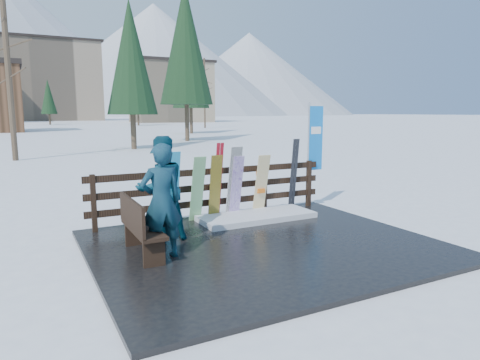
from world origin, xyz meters
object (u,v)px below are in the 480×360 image
bench (139,225)px  snowboard_1 (197,189)px  snowboard_5 (261,185)px  snowboard_4 (234,182)px  person_front (161,201)px  snowboard_3 (236,187)px  rental_flag (314,142)px  snowboard_2 (215,188)px  person_back (161,189)px  snowboard_0 (172,189)px

bench → snowboard_1: size_ratio=1.02×
bench → snowboard_5: 3.64m
snowboard_4 → person_front: 2.93m
snowboard_3 → snowboard_5: (0.64, -0.00, -0.00)m
person_front → snowboard_3: bearing=-144.5°
snowboard_4 → rental_flag: (2.39, 0.27, 0.80)m
snowboard_3 → snowboard_2: bearing=180.0°
snowboard_2 → snowboard_1: bearing=180.0°
snowboard_3 → rental_flag: bearing=6.6°
snowboard_1 → bench: bearing=-136.3°
snowboard_2 → rental_flag: size_ratio=0.56×
snowboard_1 → rental_flag: rental_flag is taller
snowboard_5 → person_back: (-2.67, -0.96, 0.27)m
snowboard_4 → person_front: person_front is taller
snowboard_5 → rental_flag: size_ratio=0.55×
bench → snowboard_4: size_ratio=0.92×
snowboard_3 → rental_flag: (2.32, 0.27, 0.91)m
snowboard_0 → snowboard_1: 0.56m
snowboard_3 → person_front: (-2.31, -1.88, 0.24)m
snowboard_1 → snowboard_2: bearing=0.0°
person_back → snowboard_0: bearing=-124.8°
snowboard_0 → person_front: bearing=-113.4°
bench → snowboard_2: bearing=37.5°
snowboard_4 → rental_flag: bearing=6.5°
bench → snowboard_3: size_ratio=1.06×
snowboard_5 → snowboard_2: bearing=180.0°
bench → person_front: (0.31, -0.27, 0.42)m
snowboard_1 → snowboard_2: (0.41, 0.00, 0.00)m
snowboard_0 → person_front: person_front is taller
snowboard_0 → person_back: (-0.53, -0.96, 0.19)m
bench → person_front: bearing=-40.7°
bench → snowboard_4: bearing=32.2°
bench → snowboard_0: size_ratio=0.94×
person_front → person_back: size_ratio=0.97×
snowboard_4 → rental_flag: size_ratio=0.63×
snowboard_5 → rental_flag: rental_flag is taller
person_front → snowboard_2: bearing=-137.2°
snowboard_1 → person_back: person_back is taller
bench → snowboard_5: bearing=26.3°
snowboard_0 → snowboard_3: snowboard_0 is taller
snowboard_3 → person_front: person_front is taller
snowboard_0 → snowboard_5: 2.14m
snowboard_1 → snowboard_4: (0.87, -0.00, 0.09)m
snowboard_4 → person_back: bearing=-153.8°
snowboard_1 → snowboard_3: (0.94, 0.00, -0.02)m
snowboard_5 → snowboard_3: bearing=180.0°
snowboard_1 → snowboard_2: 0.41m
snowboard_0 → snowboard_5: (2.14, -0.00, -0.08)m
bench → snowboard_0: bearing=55.0°
snowboard_2 → snowboard_0: bearing=180.0°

